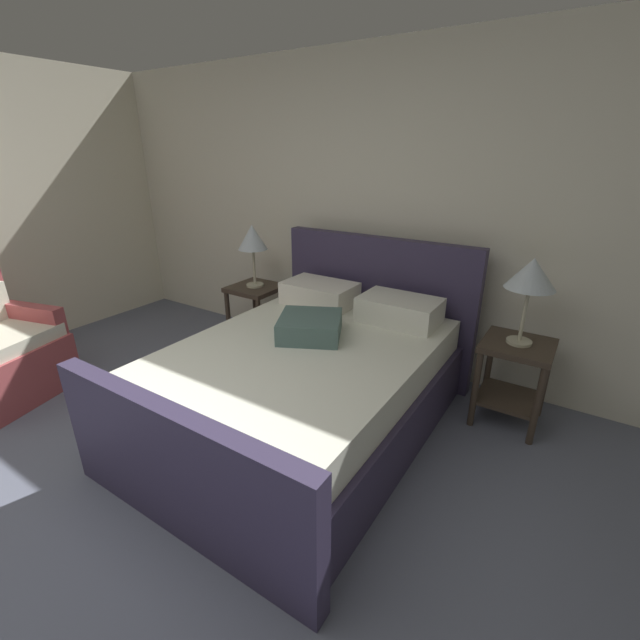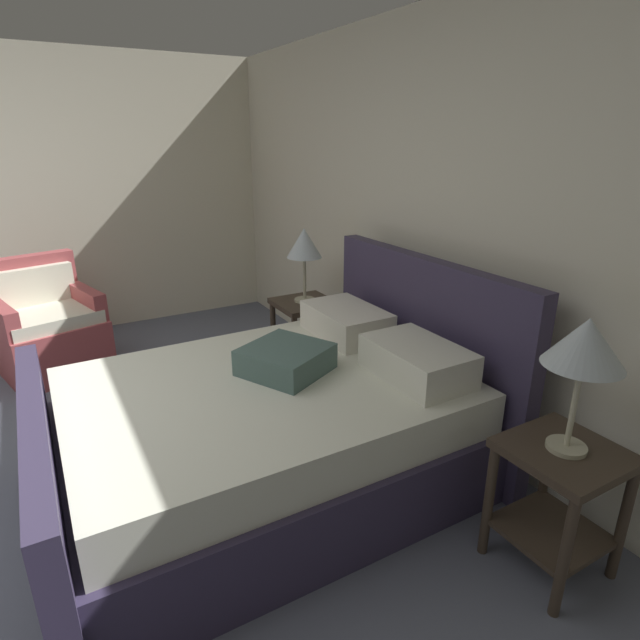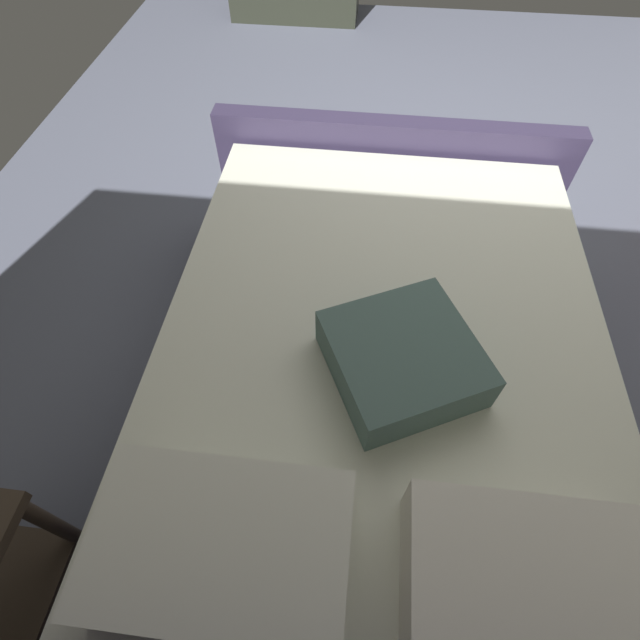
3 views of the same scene
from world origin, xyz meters
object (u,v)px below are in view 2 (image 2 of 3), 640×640
Objects in this scene: nightstand_left at (305,325)px; armchair at (47,329)px; bed at (276,424)px; nightstand_right at (558,489)px; table_lamp_right at (585,346)px; table_lamp_left at (304,245)px.

armchair reaches higher than nightstand_left.
bed is 1.39m from nightstand_right.
nightstand_right is at bearing 34.44° from bed.
nightstand_right is 0.66m from table_lamp_right.
bed is at bearing -145.56° from nightstand_right.
nightstand_left is at bearing 179.80° from table_lamp_right.
nightstand_left is at bearing 58.52° from armchair.
bed reaches higher than nightstand_right.
bed is 2.44× the size of armchair.
bed reaches higher than nightstand_left.
armchair is at bearing -152.39° from nightstand_right.
armchair is (-3.37, -1.76, -0.71)m from table_lamp_right.
nightstand_right is 0.67× the size of armchair.
nightstand_left is 0.67× the size of armchair.
nightstand_left is at bearing 0.00° from table_lamp_left.
table_lamp_left reaches higher than bed.
table_lamp_right reaches higher than table_lamp_left.
table_lamp_right reaches higher than nightstand_right.
nightstand_right is at bearing -0.20° from nightstand_left.
table_lamp_left reaches higher than armchair.
table_lamp_left is (-1.14, 0.79, 0.69)m from bed.
bed is 1.56m from table_lamp_right.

